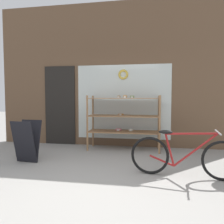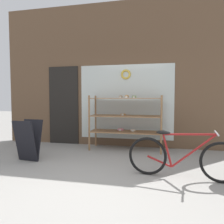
# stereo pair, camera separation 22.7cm
# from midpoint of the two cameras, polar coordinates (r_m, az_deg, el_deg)

# --- Properties ---
(ground_plane) EXTENTS (30.00, 30.00, 0.00)m
(ground_plane) POSITION_cam_midpoint_polar(r_m,az_deg,el_deg) (3.18, -9.58, -19.64)
(ground_plane) COLOR gray
(storefront_facade) EXTENTS (6.36, 0.13, 3.70)m
(storefront_facade) POSITION_cam_midpoint_polar(r_m,az_deg,el_deg) (5.72, -0.47, 9.21)
(storefront_facade) COLOR brown
(storefront_facade) RESTS_ON ground_plane
(display_case) EXTENTS (1.72, 0.57, 1.33)m
(display_case) POSITION_cam_midpoint_polar(r_m,az_deg,el_deg) (5.26, 1.86, -1.16)
(display_case) COLOR #8E6642
(display_case) RESTS_ON ground_plane
(bicycle) EXTENTS (1.71, 0.46, 0.75)m
(bicycle) POSITION_cam_midpoint_polar(r_m,az_deg,el_deg) (3.65, 16.64, -11.03)
(bicycle) COLOR black
(bicycle) RESTS_ON ground_plane
(sandwich_board) EXTENTS (0.48, 0.42, 0.81)m
(sandwich_board) POSITION_cam_midpoint_polar(r_m,az_deg,el_deg) (4.64, -22.71, -7.06)
(sandwich_board) COLOR black
(sandwich_board) RESTS_ON ground_plane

